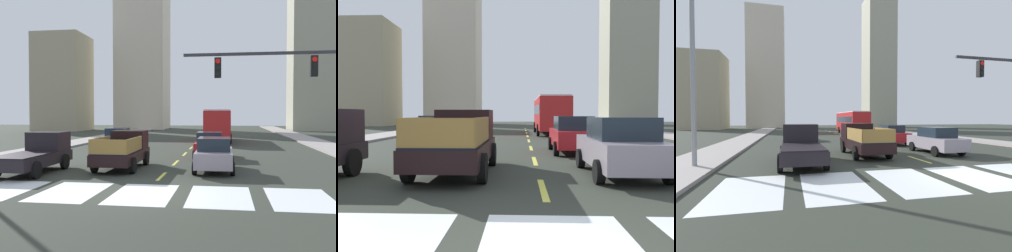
{
  "view_description": "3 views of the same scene",
  "coord_description": "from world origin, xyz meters",
  "views": [
    {
      "loc": [
        3.0,
        -13.64,
        2.94
      ],
      "look_at": [
        -0.75,
        10.89,
        2.13
      ],
      "focal_mm": 41.13,
      "sensor_mm": 36.0,
      "label": 1
    },
    {
      "loc": [
        -0.53,
        -4.15,
        1.81
      ],
      "look_at": [
        -1.29,
        13.02,
        1.21
      ],
      "focal_mm": 36.38,
      "sensor_mm": 36.0,
      "label": 2
    },
    {
      "loc": [
        -7.02,
        -7.83,
        2.25
      ],
      "look_at": [
        -2.12,
        13.45,
        1.61
      ],
      "focal_mm": 25.3,
      "sensor_mm": 36.0,
      "label": 3
    }
  ],
  "objects": [
    {
      "name": "lane_dash_7",
      "position": [
        0.0,
        39.0,
        0.0
      ],
      "size": [
        0.16,
        2.4,
        0.01
      ],
      "primitive_type": "cube",
      "color": "#D5D44B",
      "rests_on": "ground"
    },
    {
      "name": "lane_dash_6",
      "position": [
        0.0,
        34.0,
        0.0
      ],
      "size": [
        0.16,
        2.4,
        0.01
      ],
      "primitive_type": "cube",
      "color": "#D5D44B",
      "rests_on": "ground"
    },
    {
      "name": "sidewalk_left",
      "position": [
        -11.68,
        18.0,
        0.07
      ],
      "size": [
        3.01,
        110.0,
        0.15
      ],
      "primitive_type": "cube",
      "color": "gray",
      "rests_on": "ground"
    },
    {
      "name": "lane_dash_3",
      "position": [
        0.0,
        19.0,
        0.0
      ],
      "size": [
        0.16,
        2.4,
        0.01
      ],
      "primitive_type": "cube",
      "color": "#D5D44B",
      "rests_on": "ground"
    },
    {
      "name": "lane_dash_4",
      "position": [
        0.0,
        24.0,
        0.0
      ],
      "size": [
        0.16,
        2.4,
        0.01
      ],
      "primitive_type": "cube",
      "color": "#D5D44B",
      "rests_on": "ground"
    },
    {
      "name": "pickup_stakebed",
      "position": [
        -2.51,
        6.62,
        0.94
      ],
      "size": [
        2.18,
        5.2,
        1.96
      ],
      "rotation": [
        0.0,
        0.0,
        -0.02
      ],
      "color": "black",
      "rests_on": "ground"
    },
    {
      "name": "lane_dash_0",
      "position": [
        0.0,
        4.0,
        0.0
      ],
      "size": [
        0.16,
        2.4,
        0.01
      ],
      "primitive_type": "cube",
      "color": "#D5D44B",
      "rests_on": "ground"
    },
    {
      "name": "sedan_far",
      "position": [
        1.89,
        11.93,
        0.86
      ],
      "size": [
        2.02,
        4.4,
        1.72
      ],
      "rotation": [
        0.0,
        0.0,
        -0.01
      ],
      "color": "red",
      "rests_on": "ground"
    },
    {
      "name": "city_bus",
      "position": [
        2.12,
        26.83,
        1.95
      ],
      "size": [
        2.72,
        10.8,
        3.32
      ],
      "rotation": [
        0.0,
        0.0,
        -0.01
      ],
      "color": "red",
      "rests_on": "ground"
    },
    {
      "name": "block_mid_left",
      "position": [
        -25.13,
        49.78,
        8.22
      ],
      "size": [
        8.12,
        8.47,
        16.45
      ],
      "primitive_type": "cube",
      "color": "tan",
      "rests_on": "ground"
    },
    {
      "name": "lane_dash_2",
      "position": [
        0.0,
        14.0,
        0.0
      ],
      "size": [
        0.16,
        2.4,
        0.01
      ],
      "primitive_type": "cube",
      "color": "#D5D44B",
      "rests_on": "ground"
    },
    {
      "name": "lane_dash_1",
      "position": [
        0.0,
        9.0,
        0.0
      ],
      "size": [
        0.16,
        2.4,
        0.01
      ],
      "primitive_type": "cube",
      "color": "#D5D44B",
      "rests_on": "ground"
    },
    {
      "name": "lane_dash_5",
      "position": [
        0.0,
        29.0,
        0.0
      ],
      "size": [
        0.16,
        2.4,
        0.01
      ],
      "primitive_type": "cube",
      "color": "#D5D44B",
      "rests_on": "ground"
    },
    {
      "name": "tower_tall_centre",
      "position": [
        17.73,
        55.73,
        17.96
      ],
      "size": [
        7.89,
        7.51,
        35.91
      ],
      "primitive_type": "cube",
      "color": "#A2A089",
      "rests_on": "ground"
    },
    {
      "name": "sedan_mid",
      "position": [
        -6.11,
        17.81,
        0.86
      ],
      "size": [
        2.02,
        4.4,
        1.72
      ],
      "rotation": [
        0.0,
        0.0,
        -0.05
      ],
      "color": "navy",
      "rests_on": "ground"
    },
    {
      "name": "sedan_near_left",
      "position": [
        2.38,
        6.01,
        0.86
      ],
      "size": [
        2.02,
        4.4,
        1.72
      ],
      "rotation": [
        0.0,
        0.0,
        0.01
      ],
      "color": "gray",
      "rests_on": "ground"
    },
    {
      "name": "block_mid_right",
      "position": [
        -12.92,
        58.89,
        15.36
      ],
      "size": [
        9.21,
        9.28,
        30.71
      ],
      "primitive_type": "cube",
      "color": "beige",
      "rests_on": "ground"
    }
  ]
}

